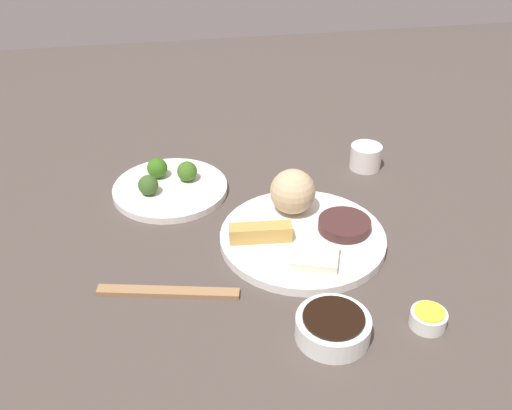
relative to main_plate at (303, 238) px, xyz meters
name	(u,v)px	position (x,y,z in m)	size (l,w,h in m)	color
tabletop	(284,234)	(-0.04, -0.02, -0.02)	(2.20, 2.20, 0.02)	#4B413B
main_plate	(303,238)	(0.00, 0.00, 0.00)	(0.29, 0.29, 0.02)	white
rice_scoop	(293,192)	(-0.08, 0.00, 0.05)	(0.08, 0.08, 0.08)	tan
spring_roll	(261,233)	(0.00, -0.08, 0.02)	(0.11, 0.03, 0.03)	tan
crab_rangoon_wonton	(315,257)	(0.08, 0.00, 0.02)	(0.06, 0.08, 0.01)	beige
stir_fry_heap	(344,225)	(0.00, 0.08, 0.02)	(0.09, 0.09, 0.02)	#422423
broccoli_plate	(170,189)	(-0.20, -0.22, 0.00)	(0.23, 0.23, 0.01)	white
broccoli_floret_0	(148,185)	(-0.18, -0.26, 0.03)	(0.04, 0.04, 0.04)	#385923
broccoli_floret_1	(187,171)	(-0.22, -0.18, 0.03)	(0.04, 0.04, 0.04)	#3C661F
broccoli_floret_2	(157,168)	(-0.25, -0.24, 0.03)	(0.04, 0.04, 0.04)	#356819
soy_sauce_bowl	(333,328)	(0.23, -0.01, 0.01)	(0.11, 0.11, 0.03)	white
soy_sauce_bowl_liquid	(334,318)	(0.23, -0.01, 0.03)	(0.09, 0.09, 0.00)	black
sauce_ramekin_hot_mustard	(428,319)	(0.23, 0.13, 0.00)	(0.05, 0.05, 0.02)	white
sauce_ramekin_hot_mustard_liquid	(430,312)	(0.23, 0.13, 0.02)	(0.04, 0.04, 0.00)	yellow
teacup	(366,157)	(-0.23, 0.19, 0.02)	(0.07, 0.07, 0.05)	white
chopsticks_pair	(168,292)	(0.10, -0.24, 0.00)	(0.22, 0.02, 0.01)	#9D734B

